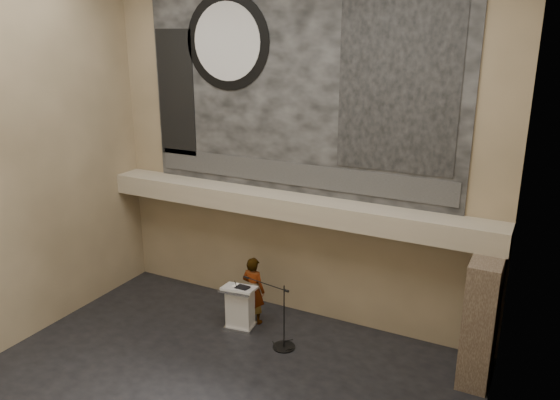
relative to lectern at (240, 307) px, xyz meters
The scene contains 19 objects.
floor 2.71m from the lectern, 73.57° to the right, with size 10.00×10.00×0.00m, color black.
wall_back 4.04m from the lectern, 62.77° to the left, with size 10.00×0.02×8.50m, color #77674B.
wall_left 6.18m from the lectern, 149.11° to the right, with size 0.02×8.00×8.50m, color #77674B.
wall_right 7.29m from the lectern, 23.86° to the right, with size 0.02×8.00×8.50m, color #77674B.
soffit 2.73m from the lectern, 54.65° to the left, with size 10.00×0.80×0.50m, color tan.
sprinkler_left 2.49m from the lectern, 130.17° to the left, with size 0.04×0.04×0.06m, color #B2893D.
sprinkler_right 3.54m from the lectern, 20.81° to the left, with size 0.04×0.04×0.06m, color #B2893D.
banner 5.39m from the lectern, 62.28° to the left, with size 8.00×0.05×5.00m, color black.
banner_text_strip 3.48m from the lectern, 61.61° to the left, with size 7.76×0.02×0.55m, color #303030.
banner_clock_rim 6.39m from the lectern, 127.13° to the left, with size 2.30×2.30×0.02m, color black.
banner_clock_face 6.38m from the lectern, 127.53° to the left, with size 1.84×1.84×0.02m, color silver.
banner_building_print 6.28m from the lectern, 23.77° to the left, with size 2.60×0.02×3.60m, color black.
banner_brick_print 5.70m from the lectern, 152.37° to the left, with size 1.10×0.02×3.20m, color black.
stone_pier 5.49m from the lectern, ahead, with size 0.60×1.40×2.70m, color #45362A.
lectern is the anchor object (origin of this frame).
binder 0.58m from the lectern, 20.35° to the right, with size 0.31×0.25×0.04m, color black.
papers 0.55m from the lectern, 159.19° to the right, with size 0.23×0.31×0.01m, color white.
speaker_person 0.53m from the lectern, 71.09° to the left, with size 0.63×0.41×1.72m, color silver.
mic_stand 1.38m from the lectern, 12.44° to the right, with size 1.40×0.52×1.56m.
Camera 1 is at (5.53, -7.52, 6.96)m, focal length 35.00 mm.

